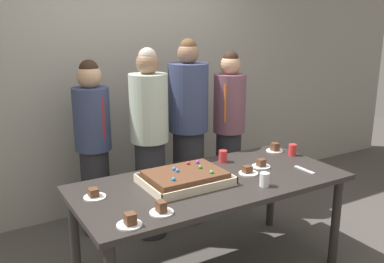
{
  "coord_description": "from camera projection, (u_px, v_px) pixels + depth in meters",
  "views": [
    {
      "loc": [
        -1.61,
        -2.43,
        1.93
      ],
      "look_at": [
        -0.08,
        0.15,
        1.13
      ],
      "focal_mm": 39.33,
      "sensor_mm": 36.0,
      "label": 1
    }
  ],
  "objects": [
    {
      "name": "interior_back_panel",
      "position": [
        126.0,
        64.0,
        4.26
      ],
      "size": [
        8.0,
        0.12,
        3.0
      ],
      "primitive_type": "cube",
      "color": "#9E998E",
      "rests_on": "ground_plane"
    },
    {
      "name": "party_table",
      "position": [
        211.0,
        191.0,
        3.13
      ],
      "size": [
        2.04,
        0.93,
        0.78
      ],
      "color": "#2D2826",
      "rests_on": "ground_plane"
    },
    {
      "name": "sheet_cake",
      "position": [
        185.0,
        178.0,
        3.04
      ],
      "size": [
        0.61,
        0.45,
        0.11
      ],
      "color": "beige",
      "rests_on": "party_table"
    },
    {
      "name": "plated_slice_near_left",
      "position": [
        130.0,
        222.0,
        2.42
      ],
      "size": [
        0.15,
        0.15,
        0.08
      ],
      "color": "white",
      "rests_on": "party_table"
    },
    {
      "name": "plated_slice_near_right",
      "position": [
        161.0,
        209.0,
        2.57
      ],
      "size": [
        0.15,
        0.15,
        0.08
      ],
      "color": "white",
      "rests_on": "party_table"
    },
    {
      "name": "plated_slice_far_left",
      "position": [
        261.0,
        165.0,
        3.38
      ],
      "size": [
        0.15,
        0.15,
        0.07
      ],
      "color": "white",
      "rests_on": "party_table"
    },
    {
      "name": "plated_slice_far_right",
      "position": [
        248.0,
        171.0,
        3.24
      ],
      "size": [
        0.15,
        0.15,
        0.06
      ],
      "color": "white",
      "rests_on": "party_table"
    },
    {
      "name": "plated_slice_center_front",
      "position": [
        275.0,
        149.0,
        3.79
      ],
      "size": [
        0.15,
        0.15,
        0.08
      ],
      "color": "white",
      "rests_on": "party_table"
    },
    {
      "name": "plated_slice_center_back",
      "position": [
        94.0,
        195.0,
        2.8
      ],
      "size": [
        0.15,
        0.15,
        0.06
      ],
      "color": "white",
      "rests_on": "party_table"
    },
    {
      "name": "drink_cup_nearest",
      "position": [
        264.0,
        180.0,
        2.99
      ],
      "size": [
        0.07,
        0.07,
        0.1
      ],
      "primitive_type": "cylinder",
      "color": "white",
      "rests_on": "party_table"
    },
    {
      "name": "drink_cup_middle",
      "position": [
        223.0,
        156.0,
        3.5
      ],
      "size": [
        0.07,
        0.07,
        0.1
      ],
      "primitive_type": "cylinder",
      "color": "red",
      "rests_on": "party_table"
    },
    {
      "name": "drink_cup_far_end",
      "position": [
        292.0,
        150.0,
        3.67
      ],
      "size": [
        0.07,
        0.07,
        0.1
      ],
      "primitive_type": "cylinder",
      "color": "red",
      "rests_on": "party_table"
    },
    {
      "name": "cake_server_utensil",
      "position": [
        305.0,
        170.0,
        3.32
      ],
      "size": [
        0.03,
        0.2,
        0.01
      ],
      "primitive_type": "cube",
      "color": "silver",
      "rests_on": "party_table"
    },
    {
      "name": "person_serving_front",
      "position": [
        229.0,
        129.0,
        4.25
      ],
      "size": [
        0.32,
        0.32,
        1.64
      ],
      "rotation": [
        0.0,
        0.0,
        -2.43
      ],
      "color": "#28282D",
      "rests_on": "ground_plane"
    },
    {
      "name": "person_green_shirt_behind",
      "position": [
        188.0,
        131.0,
        3.98
      ],
      "size": [
        0.37,
        0.37,
        1.77
      ],
      "rotation": [
        0.0,
        0.0,
        -2.12
      ],
      "color": "#28282D",
      "rests_on": "ground_plane"
    },
    {
      "name": "person_striped_tie_right",
      "position": [
        94.0,
        146.0,
        3.74
      ],
      "size": [
        0.32,
        0.32,
        1.61
      ],
      "rotation": [
        0.0,
        0.0,
        -1.26
      ],
      "color": "#28282D",
      "rests_on": "ground_plane"
    },
    {
      "name": "person_far_right_suit",
      "position": [
        150.0,
        142.0,
        3.68
      ],
      "size": [
        0.33,
        0.33,
        1.71
      ],
      "rotation": [
        0.0,
        0.0,
        -1.66
      ],
      "color": "#28282D",
      "rests_on": "ground_plane"
    }
  ]
}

